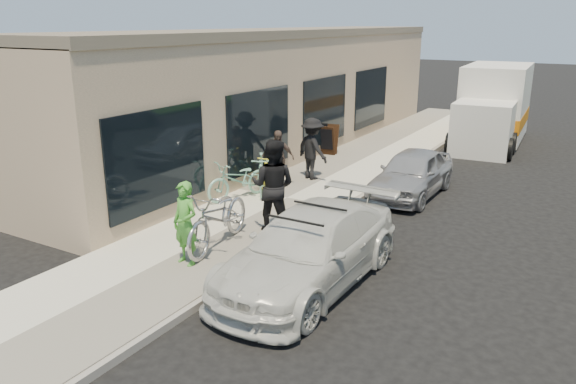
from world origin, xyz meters
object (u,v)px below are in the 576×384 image
at_px(woman_rider, 185,223).
at_px(cruiser_bike_a, 261,174).
at_px(moving_truck, 493,109).
at_px(bike_rack, 272,163).
at_px(sedan_silver, 412,173).
at_px(man_standing, 273,186).
at_px(tandem_bike, 219,217).
at_px(sedan_white, 309,249).
at_px(bystander_b, 277,158).
at_px(cruiser_bike_c, 269,171).
at_px(bystander_a, 312,149).
at_px(cruiser_bike_b, 239,180).
at_px(sandwich_board, 328,140).

distance_m(woman_rider, cruiser_bike_a, 4.69).
bearing_deg(cruiser_bike_a, moving_truck, 38.29).
xyz_separation_m(bike_rack, sedan_silver, (3.54, 1.37, -0.12)).
relative_size(moving_truck, cruiser_bike_a, 3.60).
xyz_separation_m(bike_rack, man_standing, (1.98, -3.09, 0.42)).
bearing_deg(moving_truck, bike_rack, -116.16).
bearing_deg(man_standing, sedan_silver, -122.11).
bearing_deg(tandem_bike, sedan_white, -17.21).
height_order(bike_rack, bystander_b, bystander_b).
relative_size(man_standing, cruiser_bike_c, 1.24).
xyz_separation_m(man_standing, cruiser_bike_a, (-1.77, 2.25, -0.50)).
distance_m(bike_rack, woman_rider, 5.55).
xyz_separation_m(moving_truck, bystander_a, (-3.20, -8.52, -0.26)).
xyz_separation_m(woman_rider, man_standing, (0.48, 2.26, 0.22)).
bearing_deg(cruiser_bike_a, cruiser_bike_b, -136.83).
xyz_separation_m(cruiser_bike_a, cruiser_bike_b, (-0.19, -0.73, -0.01)).
distance_m(cruiser_bike_b, bystander_b, 1.53).
distance_m(woman_rider, bystander_b, 5.40).
height_order(sandwich_board, cruiser_bike_a, cruiser_bike_a).
bearing_deg(cruiser_bike_c, cruiser_bike_b, -117.30).
xyz_separation_m(woman_rider, cruiser_bike_a, (-1.29, 4.50, -0.28)).
xyz_separation_m(woman_rider, cruiser_bike_b, (-1.48, 3.77, -0.29)).
height_order(woman_rider, cruiser_bike_b, woman_rider).
distance_m(sandwich_board, sedan_silver, 4.64).
distance_m(cruiser_bike_b, bystander_a, 2.71).
xyz_separation_m(tandem_bike, woman_rider, (-0.02, -0.97, 0.17)).
relative_size(tandem_bike, bystander_a, 1.34).
bearing_deg(moving_truck, woman_rider, -103.09).
bearing_deg(sedan_white, bystander_a, 119.09).
bearing_deg(sedan_silver, cruiser_bike_c, -151.55).
bearing_deg(bystander_a, man_standing, 129.60).
relative_size(cruiser_bike_c, bystander_b, 1.05).
relative_size(bike_rack, sandwich_board, 0.99).
distance_m(bystander_a, bystander_b, 1.21).
distance_m(sedan_white, cruiser_bike_a, 5.20).
height_order(woman_rider, cruiser_bike_a, woman_rider).
distance_m(cruiser_bike_c, bystander_b, 0.43).
bearing_deg(man_standing, sandwich_board, -85.06).
height_order(sandwich_board, tandem_bike, tandem_bike).
relative_size(bike_rack, cruiser_bike_c, 0.60).
xyz_separation_m(sedan_white, bystander_a, (-2.99, 5.70, 0.36)).
bearing_deg(cruiser_bike_a, tandem_bike, -101.63).
bearing_deg(sedan_white, bystander_b, 128.45).
bearing_deg(sandwich_board, cruiser_bike_c, -89.95).
height_order(bike_rack, cruiser_bike_b, cruiser_bike_b).
xyz_separation_m(man_standing, bystander_b, (-1.73, 3.00, -0.23)).
bearing_deg(sedan_white, moving_truck, 90.56).
bearing_deg(bystander_a, sedan_white, 140.31).
bearing_deg(sandwich_board, tandem_bike, -83.81).
bearing_deg(cruiser_bike_c, cruiser_bike_a, -106.10).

